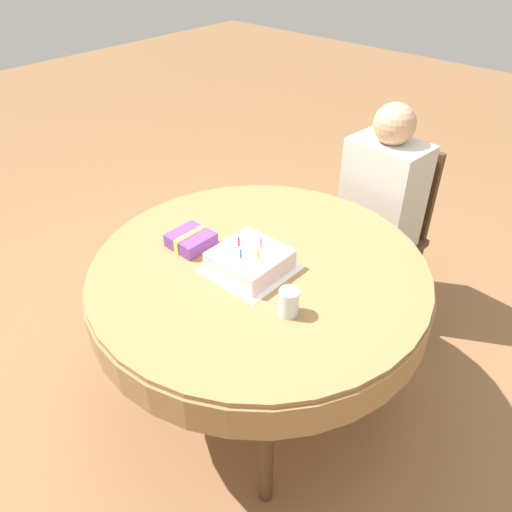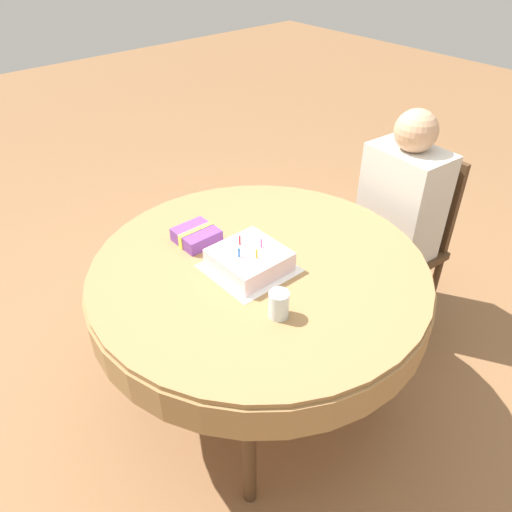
# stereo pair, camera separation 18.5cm
# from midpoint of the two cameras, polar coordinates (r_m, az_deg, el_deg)

# --- Properties ---
(ground_plane) EXTENTS (12.00, 12.00, 0.00)m
(ground_plane) POSITION_cam_midpoint_polar(r_m,az_deg,el_deg) (2.40, -2.00, -15.34)
(ground_plane) COLOR #8C603D
(dining_table) EXTENTS (1.30, 1.30, 0.74)m
(dining_table) POSITION_cam_midpoint_polar(r_m,az_deg,el_deg) (1.93, -2.40, -3.13)
(dining_table) COLOR #9E7547
(dining_table) RESTS_ON ground_plane
(chair) EXTENTS (0.43, 0.43, 0.90)m
(chair) POSITION_cam_midpoint_polar(r_m,az_deg,el_deg) (2.66, 12.61, 3.32)
(chair) COLOR #4C331E
(chair) RESTS_ON ground_plane
(person) EXTENTS (0.38, 0.36, 1.14)m
(person) POSITION_cam_midpoint_polar(r_m,az_deg,el_deg) (2.49, 11.94, 6.48)
(person) COLOR tan
(person) RESTS_ON ground_plane
(napkin) EXTENTS (0.29, 0.29, 0.00)m
(napkin) POSITION_cam_midpoint_polar(r_m,az_deg,el_deg) (1.86, -3.54, -1.55)
(napkin) COLOR white
(napkin) RESTS_ON dining_table
(birthday_cake) EXTENTS (0.24, 0.24, 0.11)m
(birthday_cake) POSITION_cam_midpoint_polar(r_m,az_deg,el_deg) (1.84, -3.58, -0.58)
(birthday_cake) COLOR silver
(birthday_cake) RESTS_ON dining_table
(drinking_glass) EXTENTS (0.07, 0.07, 0.10)m
(drinking_glass) POSITION_cam_midpoint_polar(r_m,az_deg,el_deg) (1.64, 0.54, -5.43)
(drinking_glass) COLOR silver
(drinking_glass) RESTS_ON dining_table
(gift_box) EXTENTS (0.15, 0.16, 0.06)m
(gift_box) POSITION_cam_midpoint_polar(r_m,az_deg,el_deg) (2.00, -10.08, 1.74)
(gift_box) COLOR #753D99
(gift_box) RESTS_ON dining_table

